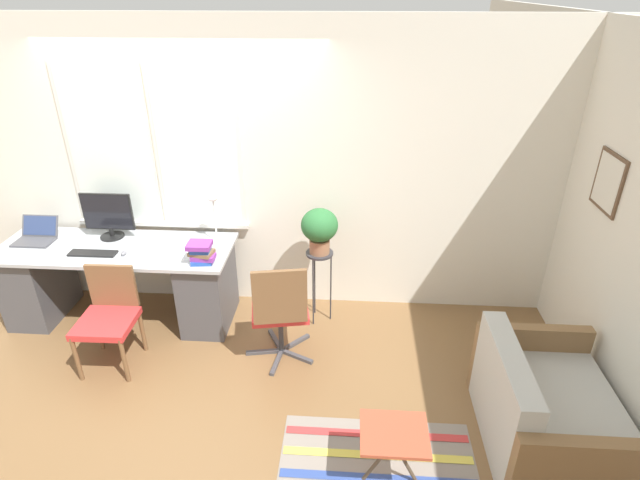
{
  "coord_description": "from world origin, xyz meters",
  "views": [
    {
      "loc": [
        1.47,
        -3.48,
        2.9
      ],
      "look_at": [
        1.22,
        0.18,
        1.0
      ],
      "focal_mm": 28.0,
      "sensor_mm": 36.0,
      "label": 1
    }
  ],
  "objects_px": {
    "mouse": "(124,253)",
    "couch_loveseat": "(545,414)",
    "book_stack": "(201,252)",
    "desk_chair_wooden": "(108,315)",
    "monitor": "(108,215)",
    "office_chair_swivel": "(280,309)",
    "plant_stand": "(320,262)",
    "desk_lamp": "(214,215)",
    "folding_stool": "(394,437)",
    "laptop": "(36,236)",
    "potted_plant": "(320,228)",
    "keyboard": "(93,253)"
  },
  "relations": [
    {
      "from": "potted_plant",
      "to": "monitor",
      "type": "bearing_deg",
      "value": 177.09
    },
    {
      "from": "laptop",
      "to": "book_stack",
      "type": "distance_m",
      "value": 1.68
    },
    {
      "from": "mouse",
      "to": "book_stack",
      "type": "xyz_separation_m",
      "value": [
        0.73,
        -0.09,
        0.08
      ]
    },
    {
      "from": "potted_plant",
      "to": "desk_lamp",
      "type": "bearing_deg",
      "value": 175.17
    },
    {
      "from": "desk_lamp",
      "to": "mouse",
      "type": "bearing_deg",
      "value": -157.29
    },
    {
      "from": "laptop",
      "to": "potted_plant",
      "type": "bearing_deg",
      "value": 0.38
    },
    {
      "from": "keyboard",
      "to": "book_stack",
      "type": "height_order",
      "value": "book_stack"
    },
    {
      "from": "keyboard",
      "to": "plant_stand",
      "type": "height_order",
      "value": "keyboard"
    },
    {
      "from": "book_stack",
      "to": "office_chair_swivel",
      "type": "bearing_deg",
      "value": -21.52
    },
    {
      "from": "laptop",
      "to": "mouse",
      "type": "relative_size",
      "value": 4.87
    },
    {
      "from": "monitor",
      "to": "office_chair_swivel",
      "type": "height_order",
      "value": "monitor"
    },
    {
      "from": "office_chair_swivel",
      "to": "couch_loveseat",
      "type": "xyz_separation_m",
      "value": [
        1.93,
        -0.76,
        -0.24
      ]
    },
    {
      "from": "mouse",
      "to": "office_chair_swivel",
      "type": "height_order",
      "value": "office_chair_swivel"
    },
    {
      "from": "folding_stool",
      "to": "laptop",
      "type": "bearing_deg",
      "value": 151.69
    },
    {
      "from": "keyboard",
      "to": "mouse",
      "type": "xyz_separation_m",
      "value": [
        0.28,
        0.01,
        0.01
      ]
    },
    {
      "from": "desk_chair_wooden",
      "to": "desk_lamp",
      "type": "bearing_deg",
      "value": 45.66
    },
    {
      "from": "mouse",
      "to": "couch_loveseat",
      "type": "xyz_separation_m",
      "value": [
        3.35,
        -1.13,
        -0.52
      ]
    },
    {
      "from": "desk_chair_wooden",
      "to": "office_chair_swivel",
      "type": "xyz_separation_m",
      "value": [
        1.41,
        0.11,
        0.05
      ]
    },
    {
      "from": "desk_lamp",
      "to": "book_stack",
      "type": "bearing_deg",
      "value": -93.9
    },
    {
      "from": "keyboard",
      "to": "monitor",
      "type": "bearing_deg",
      "value": 85.53
    },
    {
      "from": "book_stack",
      "to": "plant_stand",
      "type": "distance_m",
      "value": 1.06
    },
    {
      "from": "laptop",
      "to": "plant_stand",
      "type": "distance_m",
      "value": 2.64
    },
    {
      "from": "plant_stand",
      "to": "desk_lamp",
      "type": "bearing_deg",
      "value": 175.17
    },
    {
      "from": "desk_chair_wooden",
      "to": "couch_loveseat",
      "type": "distance_m",
      "value": 3.41
    },
    {
      "from": "monitor",
      "to": "desk_lamp",
      "type": "xyz_separation_m",
      "value": [
        1.01,
        -0.02,
        0.04
      ]
    },
    {
      "from": "book_stack",
      "to": "desk_chair_wooden",
      "type": "relative_size",
      "value": 0.27
    },
    {
      "from": "laptop",
      "to": "plant_stand",
      "type": "height_order",
      "value": "laptop"
    },
    {
      "from": "keyboard",
      "to": "book_stack",
      "type": "bearing_deg",
      "value": -4.58
    },
    {
      "from": "monitor",
      "to": "book_stack",
      "type": "relative_size",
      "value": 2.09
    },
    {
      "from": "desk_lamp",
      "to": "potted_plant",
      "type": "relative_size",
      "value": 1.09
    },
    {
      "from": "folding_stool",
      "to": "keyboard",
      "type": "bearing_deg",
      "value": 149.61
    },
    {
      "from": "mouse",
      "to": "potted_plant",
      "type": "xyz_separation_m",
      "value": [
        1.71,
        0.23,
        0.19
      ]
    },
    {
      "from": "desk_chair_wooden",
      "to": "folding_stool",
      "type": "height_order",
      "value": "desk_chair_wooden"
    },
    {
      "from": "office_chair_swivel",
      "to": "plant_stand",
      "type": "relative_size",
      "value": 1.33
    },
    {
      "from": "monitor",
      "to": "couch_loveseat",
      "type": "distance_m",
      "value": 3.95
    },
    {
      "from": "couch_loveseat",
      "to": "potted_plant",
      "type": "xyz_separation_m",
      "value": [
        -1.64,
        1.36,
        0.71
      ]
    },
    {
      "from": "mouse",
      "to": "monitor",
      "type": "bearing_deg",
      "value": 127.13
    },
    {
      "from": "desk_lamp",
      "to": "folding_stool",
      "type": "bearing_deg",
      "value": -49.96
    },
    {
      "from": "plant_stand",
      "to": "potted_plant",
      "type": "height_order",
      "value": "potted_plant"
    },
    {
      "from": "mouse",
      "to": "book_stack",
      "type": "bearing_deg",
      "value": -6.88
    },
    {
      "from": "folding_stool",
      "to": "plant_stand",
      "type": "bearing_deg",
      "value": 108.35
    },
    {
      "from": "monitor",
      "to": "plant_stand",
      "type": "bearing_deg",
      "value": -2.91
    },
    {
      "from": "mouse",
      "to": "couch_loveseat",
      "type": "distance_m",
      "value": 3.57
    },
    {
      "from": "desk_chair_wooden",
      "to": "couch_loveseat",
      "type": "relative_size",
      "value": 0.74
    },
    {
      "from": "monitor",
      "to": "keyboard",
      "type": "distance_m",
      "value": 0.4
    },
    {
      "from": "desk_chair_wooden",
      "to": "office_chair_swivel",
      "type": "distance_m",
      "value": 1.42
    },
    {
      "from": "desk_chair_wooden",
      "to": "keyboard",
      "type": "bearing_deg",
      "value": 120.9
    },
    {
      "from": "folding_stool",
      "to": "couch_loveseat",
      "type": "bearing_deg",
      "value": 20.08
    },
    {
      "from": "mouse",
      "to": "folding_stool",
      "type": "relative_size",
      "value": 0.16
    },
    {
      "from": "desk_lamp",
      "to": "book_stack",
      "type": "relative_size",
      "value": 2.06
    }
  ]
}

